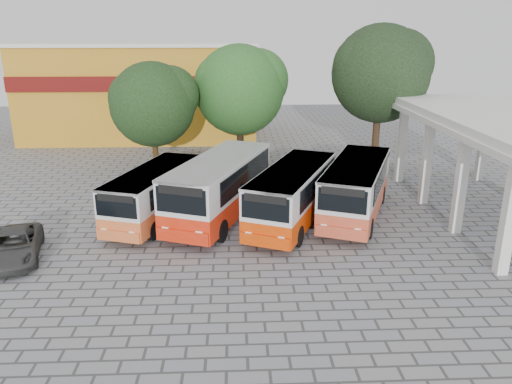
{
  "coord_description": "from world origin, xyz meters",
  "views": [
    {
      "loc": [
        -2.8,
        -20.21,
        9.39
      ],
      "look_at": [
        -1.75,
        3.89,
        1.5
      ],
      "focal_mm": 35.0,
      "sensor_mm": 36.0,
      "label": 1
    }
  ],
  "objects_px": {
    "bus_centre_right": "(293,192)",
    "bus_far_left": "(155,192)",
    "bus_centre_left": "(220,185)",
    "bus_far_right": "(356,186)",
    "parked_car": "(14,246)"
  },
  "relations": [
    {
      "from": "bus_far_left",
      "to": "bus_centre_right",
      "type": "bearing_deg",
      "value": 11.12
    },
    {
      "from": "bus_far_left",
      "to": "bus_centre_right",
      "type": "height_order",
      "value": "bus_centre_right"
    },
    {
      "from": "bus_far_left",
      "to": "parked_car",
      "type": "height_order",
      "value": "bus_far_left"
    },
    {
      "from": "bus_centre_right",
      "to": "parked_car",
      "type": "bearing_deg",
      "value": -140.39
    },
    {
      "from": "bus_far_right",
      "to": "parked_car",
      "type": "distance_m",
      "value": 16.32
    },
    {
      "from": "bus_centre_left",
      "to": "bus_centre_right",
      "type": "xyz_separation_m",
      "value": [
        3.63,
        -0.94,
        -0.16
      ]
    },
    {
      "from": "bus_centre_left",
      "to": "bus_far_right",
      "type": "relative_size",
      "value": 1.08
    },
    {
      "from": "bus_centre_left",
      "to": "parked_car",
      "type": "relative_size",
      "value": 2.14
    },
    {
      "from": "bus_far_left",
      "to": "bus_centre_left",
      "type": "height_order",
      "value": "bus_centre_left"
    },
    {
      "from": "parked_car",
      "to": "bus_centre_left",
      "type": "bearing_deg",
      "value": 12.47
    },
    {
      "from": "bus_centre_left",
      "to": "parked_car",
      "type": "bearing_deg",
      "value": -131.77
    },
    {
      "from": "bus_centre_right",
      "to": "bus_far_left",
      "type": "bearing_deg",
      "value": -163.12
    },
    {
      "from": "bus_centre_right",
      "to": "bus_far_right",
      "type": "bearing_deg",
      "value": 37.18
    },
    {
      "from": "bus_far_left",
      "to": "parked_car",
      "type": "distance_m",
      "value": 6.97
    },
    {
      "from": "bus_centre_left",
      "to": "bus_far_right",
      "type": "xyz_separation_m",
      "value": [
        7.02,
        -0.12,
        -0.14
      ]
    }
  ]
}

